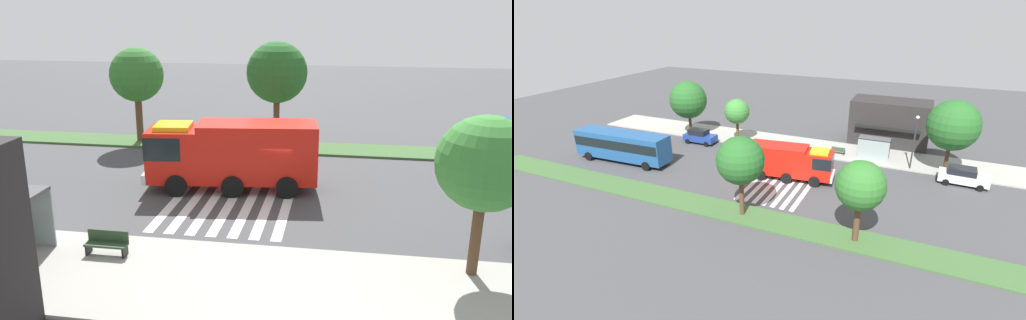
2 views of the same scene
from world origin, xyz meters
The scene contains 10 objects.
ground_plane centered at (0.00, 0.00, 0.00)m, with size 120.00×120.00×0.00m, color #424244.
sidewalk centered at (0.00, 9.69, 0.07)m, with size 60.00×5.81×0.14m, color #9E9B93.
median_strip centered at (0.00, -8.29, 0.07)m, with size 60.00×3.00×0.14m, color #3D6033.
crosswalk centered at (1.57, 0.00, 0.01)m, with size 5.85×12.22×0.01m.
fire_truck centered at (2.08, 0.18, 1.98)m, with size 8.96×3.59×3.50m.
bus_stop_shelter centered at (8.93, 8.49, 1.89)m, with size 3.50×1.40×2.46m.
bench_near_shelter centered at (4.93, 8.46, 0.59)m, with size 1.60×0.50×0.90m.
sidewalk_tree_west centered at (-8.23, 7.79, 4.11)m, with size 3.20×3.20×5.60m.
median_tree_far_west centered at (0.69, -8.29, 5.00)m, with size 3.93×3.93×6.86m.
median_tree_west centered at (10.19, -8.29, 4.65)m, with size 3.62×3.62×6.36m.
Camera 1 is at (-3.50, 25.17, 9.07)m, focal length 36.68 mm.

